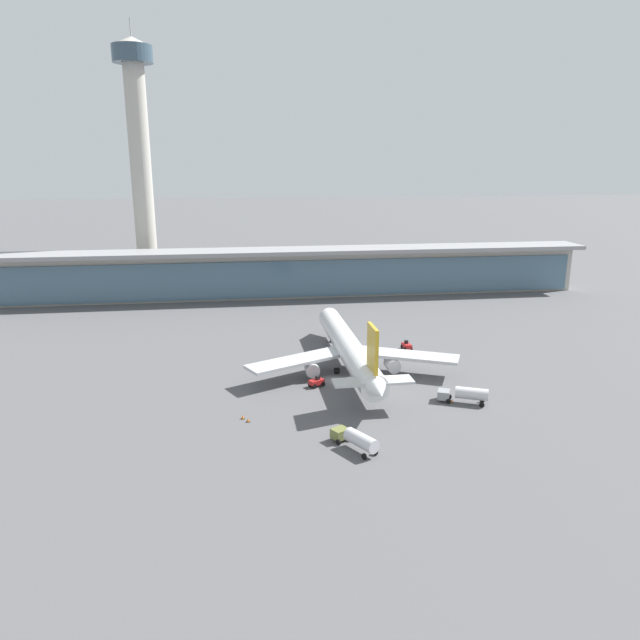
% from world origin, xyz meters
% --- Properties ---
extents(ground_plane, '(1200.00, 1200.00, 0.00)m').
position_xyz_m(ground_plane, '(0.00, 0.00, 0.00)').
color(ground_plane, '#515154').
extents(airliner_on_stand, '(42.75, 55.44, 14.79)m').
position_xyz_m(airliner_on_stand, '(3.83, 5.27, 4.66)').
color(airliner_on_stand, white).
rests_on(airliner_on_stand, ground).
extents(service_truck_near_nose_grey, '(8.76, 5.59, 2.95)m').
position_xyz_m(service_truck_near_nose_grey, '(20.94, -14.15, 1.71)').
color(service_truck_near_nose_grey, gray).
rests_on(service_truck_near_nose_grey, ground).
extents(service_truck_under_wing_red, '(2.07, 3.06, 2.05)m').
position_xyz_m(service_truck_under_wing_red, '(19.34, 17.08, 0.87)').
color(service_truck_under_wing_red, '#B21E1E').
rests_on(service_truck_under_wing_red, ground).
extents(service_truck_mid_apron_olive, '(6.29, 8.56, 2.95)m').
position_xyz_m(service_truck_mid_apron_olive, '(-1.42, -28.57, 1.71)').
color(service_truck_mid_apron_olive, olive).
rests_on(service_truck_mid_apron_olive, ground).
extents(service_truck_by_tail_red, '(3.33, 2.90, 2.05)m').
position_xyz_m(service_truck_by_tail_red, '(-3.84, -2.63, 0.87)').
color(service_truck_by_tail_red, '#B21E1E').
rests_on(service_truck_by_tail_red, ground).
extents(terminal_building, '(183.60, 12.80, 15.20)m').
position_xyz_m(terminal_building, '(0.00, 74.89, 7.87)').
color(terminal_building, '#B2ADA3').
rests_on(terminal_building, ground).
extents(control_tower, '(12.00, 12.00, 81.97)m').
position_xyz_m(control_tower, '(-46.77, 90.35, 44.50)').
color(control_tower, '#B2ADA3').
rests_on(control_tower, ground).
extents(safety_cone_alpha, '(0.62, 0.62, 0.70)m').
position_xyz_m(safety_cone_alpha, '(-17.89, -15.40, 0.32)').
color(safety_cone_alpha, orange).
rests_on(safety_cone_alpha, ground).
extents(safety_cone_bravo, '(0.62, 0.62, 0.70)m').
position_xyz_m(safety_cone_bravo, '(-17.02, -16.70, 0.32)').
color(safety_cone_bravo, orange).
rests_on(safety_cone_bravo, ground).
extents(safety_cone_charlie, '(0.62, 0.62, 0.70)m').
position_xyz_m(safety_cone_charlie, '(18.80, -13.57, 0.32)').
color(safety_cone_charlie, orange).
rests_on(safety_cone_charlie, ground).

